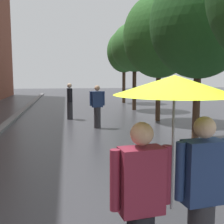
{
  "coord_description": "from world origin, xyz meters",
  "views": [
    {
      "loc": [
        -0.77,
        -2.4,
        2.08
      ],
      "look_at": [
        0.08,
        3.12,
        1.35
      ],
      "focal_mm": 47.21,
      "sensor_mm": 36.0,
      "label": 1
    }
  ],
  "objects_px": {
    "pedestrian_walking_far": "(97,106)",
    "street_tree_1": "(199,23)",
    "street_tree_2": "(159,36)",
    "pedestrian_walking_midground": "(70,101)",
    "street_tree_3": "(135,47)",
    "street_tree_4": "(124,52)",
    "couple_under_umbrella": "(173,150)"
  },
  "relations": [
    {
      "from": "street_tree_2",
      "to": "pedestrian_walking_far",
      "type": "relative_size",
      "value": 3.34
    },
    {
      "from": "street_tree_2",
      "to": "couple_under_umbrella",
      "type": "height_order",
      "value": "street_tree_2"
    },
    {
      "from": "street_tree_1",
      "to": "couple_under_umbrella",
      "type": "xyz_separation_m",
      "value": [
        -2.98,
        -5.98,
        -2.2
      ]
    },
    {
      "from": "pedestrian_walking_midground",
      "to": "street_tree_1",
      "type": "bearing_deg",
      "value": -52.47
    },
    {
      "from": "street_tree_4",
      "to": "couple_under_umbrella",
      "type": "distance_m",
      "value": 18.52
    },
    {
      "from": "pedestrian_walking_midground",
      "to": "pedestrian_walking_far",
      "type": "height_order",
      "value": "pedestrian_walking_midground"
    },
    {
      "from": "pedestrian_walking_midground",
      "to": "couple_under_umbrella",
      "type": "bearing_deg",
      "value": -85.59
    },
    {
      "from": "pedestrian_walking_far",
      "to": "street_tree_1",
      "type": "bearing_deg",
      "value": -43.15
    },
    {
      "from": "street_tree_3",
      "to": "pedestrian_walking_midground",
      "type": "xyz_separation_m",
      "value": [
        -3.71,
        -3.03,
        -2.71
      ]
    },
    {
      "from": "street_tree_1",
      "to": "street_tree_3",
      "type": "bearing_deg",
      "value": 90.77
    },
    {
      "from": "street_tree_1",
      "to": "couple_under_umbrella",
      "type": "relative_size",
      "value": 2.54
    },
    {
      "from": "street_tree_2",
      "to": "pedestrian_walking_midground",
      "type": "height_order",
      "value": "street_tree_2"
    },
    {
      "from": "street_tree_4",
      "to": "pedestrian_walking_midground",
      "type": "height_order",
      "value": "street_tree_4"
    },
    {
      "from": "street_tree_1",
      "to": "street_tree_2",
      "type": "xyz_separation_m",
      "value": [
        0.05,
        4.03,
        0.1
      ]
    },
    {
      "from": "street_tree_2",
      "to": "street_tree_4",
      "type": "height_order",
      "value": "street_tree_2"
    },
    {
      "from": "street_tree_4",
      "to": "pedestrian_walking_far",
      "type": "height_order",
      "value": "street_tree_4"
    },
    {
      "from": "couple_under_umbrella",
      "to": "street_tree_3",
      "type": "bearing_deg",
      "value": 78.41
    },
    {
      "from": "street_tree_2",
      "to": "street_tree_3",
      "type": "xyz_separation_m",
      "value": [
        -0.16,
        3.98,
        -0.13
      ]
    },
    {
      "from": "couple_under_umbrella",
      "to": "pedestrian_walking_midground",
      "type": "bearing_deg",
      "value": 94.41
    },
    {
      "from": "pedestrian_walking_far",
      "to": "street_tree_3",
      "type": "bearing_deg",
      "value": 63.39
    },
    {
      "from": "street_tree_1",
      "to": "pedestrian_walking_far",
      "type": "bearing_deg",
      "value": 136.85
    },
    {
      "from": "street_tree_3",
      "to": "pedestrian_walking_far",
      "type": "distance_m",
      "value": 6.6
    },
    {
      "from": "street_tree_2",
      "to": "couple_under_umbrella",
      "type": "bearing_deg",
      "value": -106.83
    },
    {
      "from": "street_tree_2",
      "to": "couple_under_umbrella",
      "type": "xyz_separation_m",
      "value": [
        -3.03,
        -10.01,
        -2.3
      ]
    },
    {
      "from": "street_tree_3",
      "to": "pedestrian_walking_midground",
      "type": "distance_m",
      "value": 5.51
    },
    {
      "from": "street_tree_2",
      "to": "street_tree_3",
      "type": "height_order",
      "value": "street_tree_2"
    },
    {
      "from": "street_tree_4",
      "to": "couple_under_umbrella",
      "type": "relative_size",
      "value": 2.47
    },
    {
      "from": "couple_under_umbrella",
      "to": "pedestrian_walking_far",
      "type": "height_order",
      "value": "couple_under_umbrella"
    },
    {
      "from": "street_tree_4",
      "to": "street_tree_1",
      "type": "bearing_deg",
      "value": -90.42
    },
    {
      "from": "street_tree_4",
      "to": "couple_under_umbrella",
      "type": "xyz_separation_m",
      "value": [
        -3.06,
        -18.13,
        -2.24
      ]
    },
    {
      "from": "street_tree_2",
      "to": "street_tree_3",
      "type": "bearing_deg",
      "value": 92.28
    },
    {
      "from": "street_tree_4",
      "to": "street_tree_2",
      "type": "bearing_deg",
      "value": -90.26
    }
  ]
}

